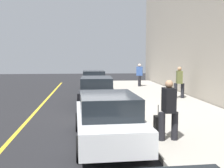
% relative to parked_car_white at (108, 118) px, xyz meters
% --- Properties ---
extents(ground_plane, '(56.00, 56.00, 0.00)m').
position_rel_parked_car_white_xyz_m(ground_plane, '(5.50, -0.19, -0.76)').
color(ground_plane, black).
extents(sidewalk, '(28.00, 4.60, 0.15)m').
position_rel_parked_car_white_xyz_m(sidewalk, '(5.50, -3.49, -0.68)').
color(sidewalk, '#A39E93').
rests_on(sidewalk, ground).
extents(lane_stripe_centre, '(28.00, 0.14, 0.01)m').
position_rel_parked_car_white_xyz_m(lane_stripe_centre, '(5.50, 3.01, -0.75)').
color(lane_stripe_centre, gold).
rests_on(lane_stripe_centre, ground).
extents(snow_bank_curb, '(5.84, 0.56, 0.22)m').
position_rel_parked_car_white_xyz_m(snow_bank_curb, '(7.15, -0.89, -0.65)').
color(snow_bank_curb, white).
rests_on(snow_bank_curb, ground).
extents(parked_car_white, '(4.61, 2.03, 1.51)m').
position_rel_parked_car_white_xyz_m(parked_car_white, '(0.00, 0.00, 0.00)').
color(parked_car_white, black).
rests_on(parked_car_white, ground).
extents(parked_car_black, '(4.62, 2.00, 1.51)m').
position_rel_parked_car_white_xyz_m(parked_car_black, '(6.62, 0.07, 0.00)').
color(parked_car_black, black).
rests_on(parked_car_black, ground).
extents(parked_car_silver, '(4.30, 1.91, 1.51)m').
position_rel_parked_car_white_xyz_m(parked_car_silver, '(13.15, 0.03, -0.00)').
color(parked_car_silver, black).
rests_on(parked_car_silver, ground).
extents(pedestrian_blue_coat, '(0.59, 0.56, 1.84)m').
position_rel_parked_car_white_xyz_m(pedestrian_blue_coat, '(14.32, -3.77, 0.37)').
color(pedestrian_blue_coat, black).
rests_on(pedestrian_blue_coat, sidewalk).
extents(pedestrian_black_coat, '(0.49, 0.59, 1.78)m').
position_rel_parked_car_white_xyz_m(pedestrian_black_coat, '(-0.35, -1.76, 0.34)').
color(pedestrian_black_coat, black).
rests_on(pedestrian_black_coat, sidewalk).
extents(pedestrian_olive_coat, '(0.54, 0.60, 1.85)m').
position_rel_parked_car_white_xyz_m(pedestrian_olive_coat, '(7.65, -4.83, 0.38)').
color(pedestrian_olive_coat, black).
rests_on(pedestrian_olive_coat, sidewalk).
extents(rolling_suitcase, '(0.34, 0.22, 0.96)m').
position_rel_parked_car_white_xyz_m(rolling_suitcase, '(0.19, -1.60, -0.30)').
color(rolling_suitcase, black).
rests_on(rolling_suitcase, sidewalk).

